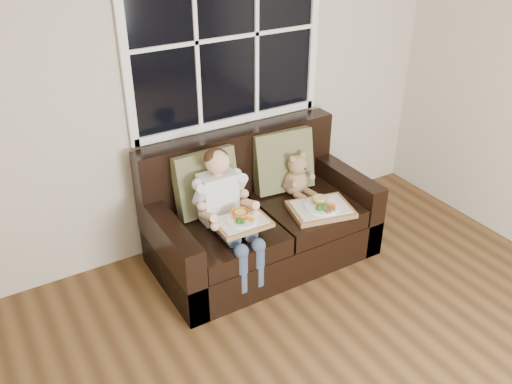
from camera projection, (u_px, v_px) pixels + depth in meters
room_walls at (465, 209)px, 2.00m from camera, size 4.52×5.02×2.71m
window_back at (227, 38)px, 3.96m from camera, size 1.62×0.04×1.37m
loveseat at (259, 221)px, 4.29m from camera, size 1.70×0.92×0.96m
pillow_left at (206, 182)px, 4.04m from camera, size 0.49×0.23×0.50m
pillow_right at (283, 161)px, 4.35m from camera, size 0.51×0.28×0.50m
child at (225, 203)px, 3.87m from camera, size 0.39×0.60×0.89m
teddy_bear at (297, 177)px, 4.31m from camera, size 0.23×0.29×0.36m
tray_left at (241, 221)px, 3.80m from camera, size 0.38×0.30×0.09m
tray_right at (321, 208)px, 4.13m from camera, size 0.53×0.45×0.11m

